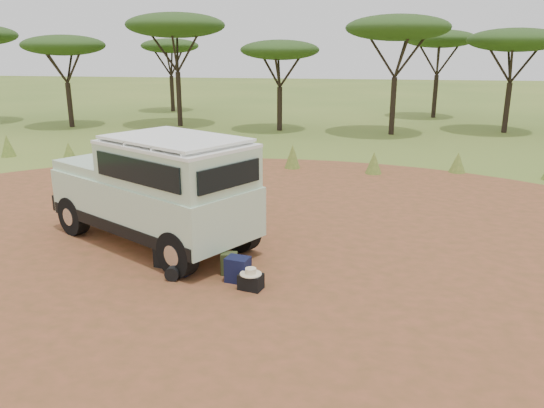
% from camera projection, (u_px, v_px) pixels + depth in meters
% --- Properties ---
extents(ground, '(140.00, 140.00, 0.00)m').
position_uv_depth(ground, '(238.00, 254.00, 11.66)').
color(ground, '#4E6C26').
rests_on(ground, ground).
extents(dirt_clearing, '(23.00, 23.00, 0.01)m').
position_uv_depth(dirt_clearing, '(238.00, 253.00, 11.66)').
color(dirt_clearing, brown).
rests_on(dirt_clearing, ground).
extents(grass_fringe, '(36.60, 1.60, 0.90)m').
position_uv_depth(grass_fringe, '(295.00, 158.00, 19.73)').
color(grass_fringe, '#4E6C26').
rests_on(grass_fringe, ground).
extents(acacia_treeline, '(46.70, 13.20, 6.26)m').
position_uv_depth(acacia_treeline, '(334.00, 38.00, 28.88)').
color(acacia_treeline, black).
rests_on(acacia_treeline, ground).
extents(safari_vehicle, '(5.54, 4.41, 2.56)m').
position_uv_depth(safari_vehicle, '(157.00, 192.00, 11.92)').
color(safari_vehicle, '#BBD8B8').
rests_on(safari_vehicle, ground).
extents(walking_staff, '(0.27, 0.48, 1.54)m').
position_uv_depth(walking_staff, '(134.00, 214.00, 11.90)').
color(walking_staff, brown).
rests_on(walking_staff, ground).
extents(backpack_black, '(0.44, 0.36, 0.52)m').
position_uv_depth(backpack_black, '(165.00, 255.00, 10.90)').
color(backpack_black, black).
rests_on(backpack_black, ground).
extents(backpack_navy, '(0.45, 0.39, 0.49)m').
position_uv_depth(backpack_navy, '(182.00, 262.00, 10.56)').
color(backpack_navy, '#111437').
rests_on(backpack_navy, ground).
extents(backpack_olive, '(0.36, 0.28, 0.45)m').
position_uv_depth(backpack_olive, '(229.00, 264.00, 10.55)').
color(backpack_olive, '#38451F').
rests_on(backpack_olive, ground).
extents(duffel_navy, '(0.50, 0.41, 0.50)m').
position_uv_depth(duffel_navy, '(238.00, 270.00, 10.21)').
color(duffel_navy, '#111437').
rests_on(duffel_navy, ground).
extents(hard_case, '(0.49, 0.40, 0.30)m').
position_uv_depth(hard_case, '(251.00, 282.00, 9.90)').
color(hard_case, black).
rests_on(hard_case, ground).
extents(stuff_sack, '(0.29, 0.29, 0.28)m').
position_uv_depth(stuff_sack, '(174.00, 273.00, 10.33)').
color(stuff_sack, black).
rests_on(stuff_sack, ground).
extents(safari_hat, '(0.41, 0.41, 0.12)m').
position_uv_depth(safari_hat, '(251.00, 272.00, 9.85)').
color(safari_hat, beige).
rests_on(safari_hat, hard_case).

